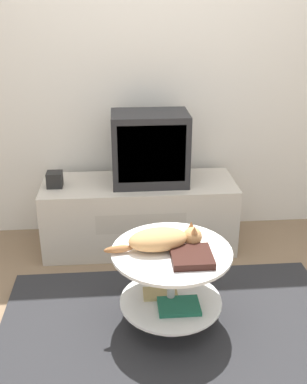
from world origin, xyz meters
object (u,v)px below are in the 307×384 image
object	(u,v)px
tv	(150,148)
cat	(162,239)
speaker	(55,179)
dvd_box	(192,257)

from	to	relation	value
tv	cat	bearing A→B (deg)	-90.08
speaker	cat	world-z (taller)	cat
speaker	dvd_box	world-z (taller)	speaker
tv	dvd_box	distance (m)	1.07
tv	cat	xyz separation A→B (m)	(-0.00, -0.91, -0.22)
speaker	cat	distance (m)	1.10
speaker	cat	size ratio (longest dim) A/B	0.20
tv	cat	size ratio (longest dim) A/B	0.99
dvd_box	cat	xyz separation A→B (m)	(-0.14, 0.13, 0.04)
cat	tv	bearing A→B (deg)	82.07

